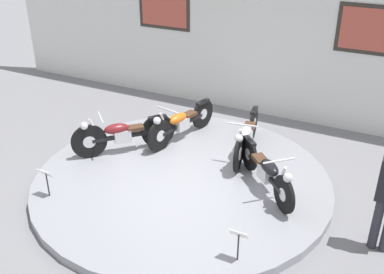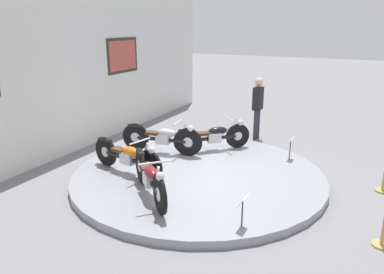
% 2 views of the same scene
% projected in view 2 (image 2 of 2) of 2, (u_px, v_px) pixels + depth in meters
% --- Properties ---
extents(ground_plane, '(60.00, 60.00, 0.00)m').
position_uv_depth(ground_plane, '(198.00, 179.00, 7.94)').
color(ground_plane, slate).
extents(display_platform, '(5.26, 5.26, 0.15)m').
position_uv_depth(display_platform, '(198.00, 175.00, 7.92)').
color(display_platform, gray).
rests_on(display_platform, ground_plane).
extents(back_wall, '(14.00, 0.22, 4.10)m').
position_uv_depth(back_wall, '(59.00, 72.00, 8.90)').
color(back_wall, silver).
rests_on(back_wall, ground_plane).
extents(motorcycle_maroon, '(1.42, 1.53, 0.82)m').
position_uv_depth(motorcycle_maroon, '(150.00, 176.00, 6.65)').
color(motorcycle_maroon, black).
rests_on(motorcycle_maroon, display_platform).
extents(motorcycle_orange, '(0.60, 1.96, 0.80)m').
position_uv_depth(motorcycle_orange, '(128.00, 156.00, 7.72)').
color(motorcycle_orange, black).
rests_on(motorcycle_orange, display_platform).
extents(motorcycle_silver, '(0.54, 2.01, 0.81)m').
position_uv_depth(motorcycle_silver, '(163.00, 137.00, 8.92)').
color(motorcycle_silver, black).
rests_on(motorcycle_silver, display_platform).
extents(motorcycle_black, '(1.41, 1.45, 0.78)m').
position_uv_depth(motorcycle_black, '(214.00, 135.00, 9.14)').
color(motorcycle_black, black).
rests_on(motorcycle_black, display_platform).
extents(info_placard_front_left, '(0.26, 0.11, 0.51)m').
position_uv_depth(info_placard_front_left, '(243.00, 205.00, 5.70)').
color(info_placard_front_left, '#333338').
rests_on(info_placard_front_left, display_platform).
extents(info_placard_front_centre, '(0.26, 0.11, 0.51)m').
position_uv_depth(info_placard_front_centre, '(290.00, 143.00, 8.57)').
color(info_placard_front_centre, '#333338').
rests_on(info_placard_front_centre, display_platform).
extents(visitor_standing, '(0.36, 0.23, 1.73)m').
position_uv_depth(visitor_standing, '(258.00, 104.00, 10.41)').
color(visitor_standing, '#2D2D38').
rests_on(visitor_standing, ground_plane).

